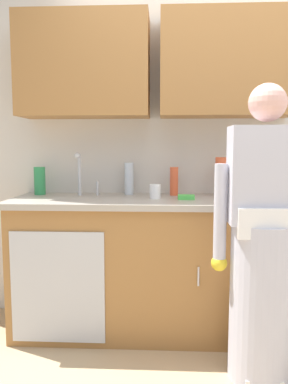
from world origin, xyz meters
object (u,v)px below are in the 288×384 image
Objects in this scene: sponge at (186,197)px; bottle_soap at (129,179)px; person_at_sink at (262,257)px; sink at (81,200)px; bottle_water_short at (278,181)px; knife_on_counter at (232,200)px; bottle_dish_liquid at (40,181)px; bottle_cleaner_spray at (174,181)px; cup_by_sink at (155,191)px; bottle_water_tall at (221,177)px.

bottle_soap is at bearing 147.29° from sponge.
person_at_sink reaches higher than bottle_soap.
sink is 2.29× the size of bottle_water_short.
sink is 2.08× the size of knife_on_counter.
bottle_water_short is at bearing 0.50° from bottle_dish_liquid.
bottle_soap is (-0.80, 0.77, 0.37)m from person_at_sink.
bottle_cleaner_spray is 0.99m from bottle_dish_liquid.
sponge is at bearing -11.58° from bottle_dish_liquid.
bottle_dish_liquid is 0.85× the size of knife_on_counter.
person_at_sink reaches higher than bottle_dish_liquid.
person_at_sink is 1.17m from bottle_soap.
cup_by_sink is at bearing -1.97° from sink.
bottle_soap is at bearing 174.92° from bottle_water_tall.
bottle_water_short reaches higher than knife_on_counter.
person_at_sink is (1.11, -0.57, -0.23)m from sink.
knife_on_counter is (-0.09, 0.47, 0.25)m from person_at_sink.
person_at_sink reaches higher than knife_on_counter.
bottle_water_tall is at bearing -5.08° from bottle_soap.
sponge is at bearing 167.98° from knife_on_counter.
sponge is (0.73, -0.05, 0.03)m from sink.
bottle_water_tall is 1.36× the size of bottle_dish_liquid.
bottle_soap reaches higher than knife_on_counter.
cup_by_sink is at bearing -12.00° from bottle_dish_liquid.
bottle_water_short is at bearing -1.52° from bottle_soap.
knife_on_counter is at bearing -80.38° from bottle_water_tall.
cup_by_sink is 0.51m from knife_on_counter.
bottle_water_tall is 1.27× the size of bottle_water_short.
sink is 0.73m from sponge.
person_at_sink is 14.73× the size of sponge.
bottle_soap reaches higher than sponge.
bottle_water_tall is 2.86× the size of cup_by_sink.
sponge is (0.21, -0.04, -0.03)m from cup_by_sink.
bottle_water_tall reaches higher than bottle_water_short.
knife_on_counter is at bearing -5.23° from sink.
knife_on_counter is (1.36, -0.26, -0.10)m from bottle_dish_liquid.
bottle_dish_liquid is 2.10× the size of cup_by_sink.
bottle_cleaner_spray is at bearing 140.05° from knife_on_counter.
person_at_sink is 5.83× the size of bottle_water_tall.
sink is at bearing -171.34° from bottle_water_tall.
bottle_dish_liquid is at bearing 164.82° from knife_on_counter.
sponge is at bearing 127.28° from person_at_sink.
knife_on_counter is (0.04, -0.24, -0.14)m from bottle_water_tall.
sponge is at bearing -9.86° from cup_by_sink.
person_at_sink is 7.88× the size of bottle_cleaner_spray.
bottle_water_tall is (0.33, -0.02, 0.04)m from bottle_cleaner_spray.
sink is 1.27m from person_at_sink.
bottle_water_short is 0.47m from knife_on_counter.
bottle_dish_liquid is (-0.34, 0.16, 0.12)m from sink.
sink reaches higher than cup_by_sink.
bottle_cleaner_spray is 0.33m from bottle_water_tall.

